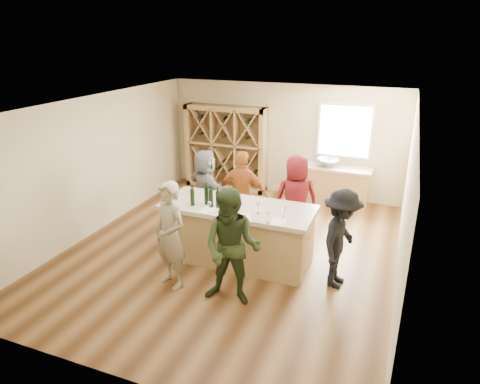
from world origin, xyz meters
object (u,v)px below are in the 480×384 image
(wine_bottle_b, at_px, (192,198))
(person_near_right, at_px, (232,248))
(wine_bottle_e, at_px, (218,199))
(person_far_mid, at_px, (243,194))
(person_near_left, at_px, (170,235))
(person_server, at_px, (341,239))
(wine_bottle_c, at_px, (207,196))
(person_far_right, at_px, (296,200))
(wine_bottle_a, at_px, (193,196))
(wine_bottle_f, at_px, (234,204))
(person_far_left, at_px, (206,189))
(tasting_counter_base, at_px, (238,235))
(wine_rack, at_px, (226,148))
(wine_bottle_d, at_px, (211,199))
(sink, at_px, (328,162))

(wine_bottle_b, distance_m, person_near_right, 1.52)
(wine_bottle_e, bearing_deg, person_far_mid, 89.87)
(person_near_left, xyz_separation_m, person_server, (2.55, 0.99, -0.06))
(person_near_right, distance_m, person_server, 1.81)
(wine_bottle_c, relative_size, person_far_right, 0.18)
(wine_bottle_a, height_order, wine_bottle_c, wine_bottle_c)
(wine_bottle_e, xyz_separation_m, wine_bottle_f, (0.35, -0.10, 0.00))
(wine_bottle_c, relative_size, person_far_left, 0.19)
(person_near_left, height_order, person_far_right, person_near_left)
(wine_bottle_b, distance_m, wine_bottle_f, 0.80)
(person_near_left, bearing_deg, tasting_counter_base, 82.14)
(tasting_counter_base, height_order, wine_bottle_f, wine_bottle_f)
(wine_bottle_e, distance_m, person_near_left, 1.10)
(wine_bottle_a, distance_m, person_far_mid, 1.32)
(person_server, bearing_deg, wine_rack, 51.19)
(tasting_counter_base, height_order, wine_bottle_c, wine_bottle_c)
(tasting_counter_base, relative_size, wine_bottle_f, 8.67)
(wine_bottle_e, xyz_separation_m, person_far_left, (-0.89, 1.35, -0.38))
(wine_bottle_a, relative_size, person_server, 0.16)
(person_far_right, distance_m, person_far_left, 1.97)
(person_far_right, bearing_deg, person_near_right, 55.74)
(wine_rack, bearing_deg, person_far_left, -76.92)
(wine_bottle_b, distance_m, wine_bottle_d, 0.34)
(tasting_counter_base, xyz_separation_m, wine_bottle_a, (-0.80, -0.18, 0.71))
(person_far_mid, bearing_deg, person_far_left, -12.45)
(tasting_counter_base, relative_size, wine_bottle_e, 8.78)
(wine_bottle_b, bearing_deg, wine_bottle_a, 115.33)
(wine_bottle_a, relative_size, wine_bottle_d, 0.86)
(wine_bottle_a, height_order, person_far_mid, person_far_mid)
(sink, xyz_separation_m, tasting_counter_base, (-0.96, -3.48, -0.51))
(wine_bottle_c, bearing_deg, wine_bottle_a, -171.61)
(person_near_right, bearing_deg, wine_bottle_b, 135.09)
(wine_rack, height_order, wine_bottle_e, wine_rack)
(wine_bottle_c, height_order, person_far_mid, person_far_mid)
(person_near_right, distance_m, wine_bottle_f, 1.04)
(sink, bearing_deg, wine_rack, 178.51)
(sink, bearing_deg, wine_bottle_d, -110.23)
(wine_bottle_b, height_order, wine_bottle_e, wine_bottle_b)
(wine_bottle_a, height_order, person_far_left, person_far_left)
(person_near_right, xyz_separation_m, person_far_right, (0.38, 2.35, -0.03))
(person_near_right, relative_size, person_far_right, 1.03)
(person_far_right, relative_size, wine_bottle_f, 5.99)
(sink, bearing_deg, wine_bottle_a, -115.64)
(tasting_counter_base, bearing_deg, wine_bottle_b, -159.16)
(wine_bottle_d, height_order, person_far_mid, person_far_mid)
(person_server, xyz_separation_m, person_far_mid, (-2.14, 1.17, 0.05))
(wine_bottle_a, height_order, wine_bottle_f, wine_bottle_f)
(wine_rack, height_order, person_far_left, wine_rack)
(person_near_right, distance_m, person_far_right, 2.38)
(wine_bottle_c, relative_size, person_near_right, 0.17)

